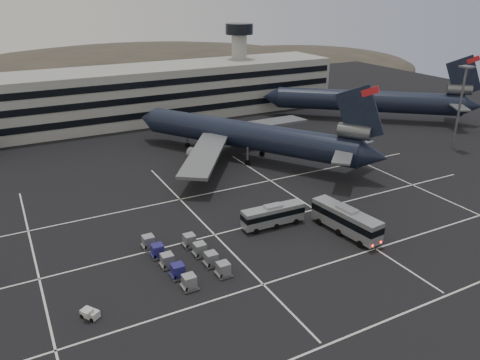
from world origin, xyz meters
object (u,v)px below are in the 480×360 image
Objects in this scene: trijet_main at (249,135)px; uld_cluster at (184,258)px; bus_near at (346,219)px; bus_far at (273,215)px.

uld_cluster is at bearing -162.62° from trijet_main.
trijet_main is 41.55m from uld_cluster.
trijet_main is at bearing 78.31° from bus_near.
trijet_main is at bearing 49.41° from uld_cluster.
trijet_main is at bearing -20.17° from bus_far.
bus_near is at bearing -126.96° from trijet_main.
bus_near reaches higher than bus_far.
bus_far is at bearing -143.95° from trijet_main.
trijet_main reaches higher than uld_cluster.
trijet_main is 5.18× the size of bus_far.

